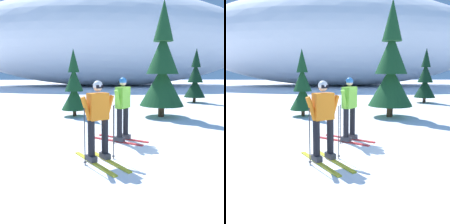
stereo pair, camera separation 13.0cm
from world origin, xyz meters
TOP-DOWN VIEW (x-y plane):
  - ground_plane at (0.00, 0.00)m, footprint 120.00×120.00m
  - skier_lime_jacket at (-1.35, 1.34)m, footprint 1.59×1.30m
  - skier_orange_jacket at (-2.03, -0.27)m, footprint 1.20×1.66m
  - pine_tree_far_left at (-3.05, 5.50)m, footprint 1.12×1.12m
  - pine_tree_center_left at (0.72, 5.15)m, footprint 1.88×1.88m
  - pine_tree_center_right at (4.14, 10.16)m, footprint 1.31×1.31m
  - snow_ridge_background at (-0.37, 30.87)m, footprint 40.85×20.39m

SIDE VIEW (x-z plane):
  - ground_plane at x=0.00m, z-range 0.00..0.00m
  - skier_orange_jacket at x=-2.03m, z-range 0.04..1.78m
  - skier_lime_jacket at x=-1.35m, z-range 0.05..1.83m
  - pine_tree_far_left at x=-3.05m, z-range -0.24..2.68m
  - pine_tree_center_right at x=4.14m, z-range -0.28..3.12m
  - pine_tree_center_left at x=0.72m, z-range -0.40..4.48m
  - snow_ridge_background at x=-0.37m, z-range 0.00..12.36m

